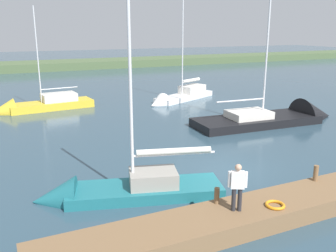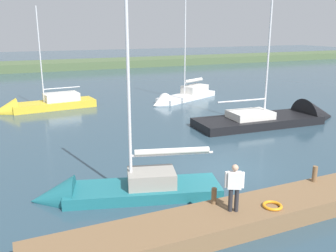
{
  "view_description": "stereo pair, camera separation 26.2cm",
  "coord_description": "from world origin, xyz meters",
  "px_view_note": "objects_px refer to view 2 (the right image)",
  "views": [
    {
      "loc": [
        8.98,
        13.35,
        6.39
      ],
      "look_at": [
        1.28,
        -3.18,
        1.5
      ],
      "focal_mm": 39.07,
      "sensor_mm": 36.0,
      "label": 1
    },
    {
      "loc": [
        8.74,
        13.46,
        6.39
      ],
      "look_at": [
        1.28,
        -3.18,
        1.5
      ],
      "focal_mm": 39.07,
      "sensor_mm": 36.0,
      "label": 2
    }
  ],
  "objects_px": {
    "mooring_post_far": "(214,196)",
    "mooring_post_near": "(315,174)",
    "sailboat_far_right": "(181,98)",
    "sailboat_outer_mooring": "(286,120)",
    "person_on_dock": "(234,185)",
    "sailboat_behind_pier": "(113,193)",
    "sailboat_near_dock": "(40,107)",
    "life_ring_buoy": "(272,206)"
  },
  "relations": [
    {
      "from": "sailboat_far_right",
      "to": "sailboat_near_dock",
      "type": "height_order",
      "value": "sailboat_far_right"
    },
    {
      "from": "sailboat_behind_pier",
      "to": "life_ring_buoy",
      "type": "bearing_deg",
      "value": 151.95
    },
    {
      "from": "sailboat_behind_pier",
      "to": "mooring_post_far",
      "type": "bearing_deg",
      "value": 146.22
    },
    {
      "from": "mooring_post_far",
      "to": "sailboat_far_right",
      "type": "xyz_separation_m",
      "value": [
        -8.42,
        -19.74,
        -0.65
      ]
    },
    {
      "from": "mooring_post_far",
      "to": "mooring_post_near",
      "type": "bearing_deg",
      "value": 180.0
    },
    {
      "from": "mooring_post_far",
      "to": "person_on_dock",
      "type": "relative_size",
      "value": 0.35
    },
    {
      "from": "mooring_post_far",
      "to": "life_ring_buoy",
      "type": "relative_size",
      "value": 0.85
    },
    {
      "from": "sailboat_behind_pier",
      "to": "sailboat_near_dock",
      "type": "xyz_separation_m",
      "value": [
        1.06,
        -17.79,
        0.05
      ]
    },
    {
      "from": "mooring_post_far",
      "to": "person_on_dock",
      "type": "xyz_separation_m",
      "value": [
        -0.3,
        0.71,
        0.64
      ]
    },
    {
      "from": "mooring_post_far",
      "to": "sailboat_near_dock",
      "type": "relative_size",
      "value": 0.06
    },
    {
      "from": "sailboat_behind_pier",
      "to": "sailboat_outer_mooring",
      "type": "distance_m",
      "value": 15.8
    },
    {
      "from": "sailboat_near_dock",
      "to": "sailboat_outer_mooring",
      "type": "xyz_separation_m",
      "value": [
        -15.43,
        11.23,
        -0.08
      ]
    },
    {
      "from": "sailboat_far_right",
      "to": "sailboat_outer_mooring",
      "type": "xyz_separation_m",
      "value": [
        -3.32,
        10.06,
        -0.13
      ]
    },
    {
      "from": "mooring_post_far",
      "to": "life_ring_buoy",
      "type": "xyz_separation_m",
      "value": [
        -1.64,
        1.02,
        -0.23
      ]
    },
    {
      "from": "sailboat_far_right",
      "to": "sailboat_behind_pier",
      "type": "height_order",
      "value": "sailboat_far_right"
    },
    {
      "from": "mooring_post_far",
      "to": "sailboat_outer_mooring",
      "type": "xyz_separation_m",
      "value": [
        -11.74,
        -9.68,
        -0.79
      ]
    },
    {
      "from": "mooring_post_near",
      "to": "sailboat_far_right",
      "type": "bearing_deg",
      "value": -101.2
    },
    {
      "from": "life_ring_buoy",
      "to": "mooring_post_far",
      "type": "bearing_deg",
      "value": -31.96
    },
    {
      "from": "mooring_post_near",
      "to": "sailboat_near_dock",
      "type": "xyz_separation_m",
      "value": [
        8.21,
        -20.91,
        -0.74
      ]
    },
    {
      "from": "mooring_post_far",
      "to": "sailboat_behind_pier",
      "type": "distance_m",
      "value": 4.15
    },
    {
      "from": "sailboat_behind_pier",
      "to": "sailboat_outer_mooring",
      "type": "xyz_separation_m",
      "value": [
        -14.37,
        -6.56,
        -0.03
      ]
    },
    {
      "from": "mooring_post_far",
      "to": "sailboat_behind_pier",
      "type": "relative_size",
      "value": 0.07
    },
    {
      "from": "sailboat_outer_mooring",
      "to": "person_on_dock",
      "type": "distance_m",
      "value": 15.52
    },
    {
      "from": "life_ring_buoy",
      "to": "sailboat_behind_pier",
      "type": "bearing_deg",
      "value": -44.09
    },
    {
      "from": "sailboat_outer_mooring",
      "to": "person_on_dock",
      "type": "bearing_deg",
      "value": -134.5
    },
    {
      "from": "sailboat_near_dock",
      "to": "sailboat_outer_mooring",
      "type": "bearing_deg",
      "value": 138.3
    },
    {
      "from": "sailboat_far_right",
      "to": "sailboat_outer_mooring",
      "type": "distance_m",
      "value": 10.6
    },
    {
      "from": "sailboat_behind_pier",
      "to": "person_on_dock",
      "type": "height_order",
      "value": "sailboat_behind_pier"
    },
    {
      "from": "life_ring_buoy",
      "to": "person_on_dock",
      "type": "bearing_deg",
      "value": -12.95
    },
    {
      "from": "sailboat_far_right",
      "to": "mooring_post_far",
      "type": "bearing_deg",
      "value": 41.8
    },
    {
      "from": "life_ring_buoy",
      "to": "sailboat_behind_pier",
      "type": "xyz_separation_m",
      "value": [
        4.28,
        -4.14,
        -0.52
      ]
    },
    {
      "from": "mooring_post_far",
      "to": "sailboat_far_right",
      "type": "bearing_deg",
      "value": -113.1
    },
    {
      "from": "life_ring_buoy",
      "to": "sailboat_near_dock",
      "type": "distance_m",
      "value": 22.58
    },
    {
      "from": "mooring_post_near",
      "to": "life_ring_buoy",
      "type": "relative_size",
      "value": 0.94
    },
    {
      "from": "mooring_post_far",
      "to": "life_ring_buoy",
      "type": "bearing_deg",
      "value": 148.04
    },
    {
      "from": "mooring_post_near",
      "to": "person_on_dock",
      "type": "height_order",
      "value": "person_on_dock"
    },
    {
      "from": "mooring_post_far",
      "to": "sailboat_near_dock",
      "type": "distance_m",
      "value": 21.24
    },
    {
      "from": "mooring_post_near",
      "to": "sailboat_behind_pier",
      "type": "distance_m",
      "value": 7.84
    },
    {
      "from": "mooring_post_far",
      "to": "sailboat_near_dock",
      "type": "xyz_separation_m",
      "value": [
        3.69,
        -20.91,
        -0.71
      ]
    },
    {
      "from": "life_ring_buoy",
      "to": "sailboat_behind_pier",
      "type": "distance_m",
      "value": 5.98
    },
    {
      "from": "sailboat_behind_pier",
      "to": "sailboat_near_dock",
      "type": "distance_m",
      "value": 17.82
    },
    {
      "from": "sailboat_outer_mooring",
      "to": "life_ring_buoy",
      "type": "bearing_deg",
      "value": -130.07
    }
  ]
}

